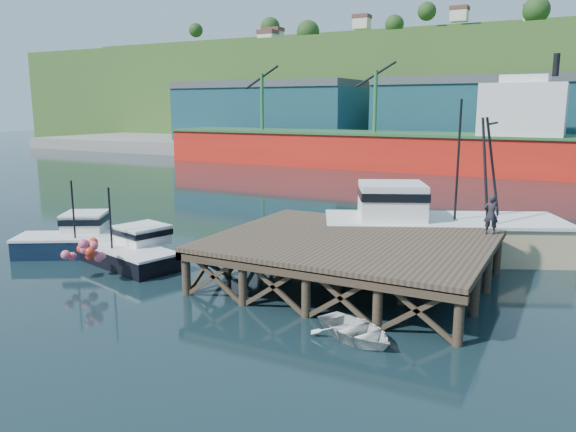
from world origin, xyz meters
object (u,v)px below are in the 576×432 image
Objects in this scene: boat_navy at (81,239)px; dockworker at (491,215)px; trawler at (438,226)px; boat_black at (129,249)px; dinghy at (356,330)px.

boat_navy is 21.37m from dockworker.
trawler is 4.22m from dockworker.
boat_black is at bearing 16.96° from dockworker.
boat_navy is 0.53× the size of trawler.
dinghy is at bearing 70.33° from dockworker.
dinghy is (17.54, -3.95, -0.50)m from boat_navy.
trawler is 7.18× the size of dockworker.
boat_black is 2.13× the size of dinghy.
boat_navy reaches higher than dockworker.
dinghy is (0.04, -12.30, -1.38)m from trawler.
dockworker is (2.95, 9.62, 2.70)m from dinghy.
boat_black is at bearing -172.48° from trawler.
trawler is at bearing 27.93° from dinghy.
boat_black reaches higher than dinghy.
trawler is (17.50, 8.35, 0.88)m from boat_navy.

